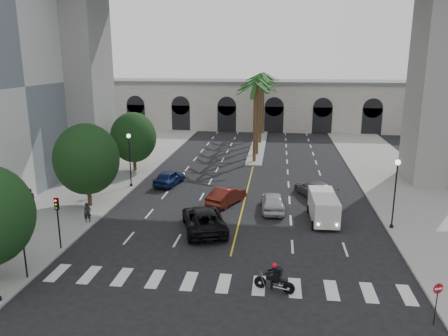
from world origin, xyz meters
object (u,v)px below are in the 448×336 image
at_px(car_a, 273,201).
at_px(do_not_enter_sign, 437,295).
at_px(traffic_signal_near, 23,239).
at_px(car_e, 169,178).
at_px(car_d, 315,189).
at_px(pedestrian_b, 31,198).
at_px(motorcycle_rider, 276,279).
at_px(lamp_post_right, 395,188).
at_px(lamp_post_left_far, 130,156).
at_px(car_b, 226,196).
at_px(traffic_signal_far, 58,215).
at_px(car_c, 204,219).
at_px(cargo_van, 323,207).
at_px(pedestrian_a, 87,213).

xyz_separation_m(car_a, do_not_enter_sign, (7.97, -15.21, 0.80)).
bearing_deg(traffic_signal_near, car_e, 80.23).
bearing_deg(do_not_enter_sign, car_d, 80.88).
bearing_deg(pedestrian_b, car_e, 47.78).
distance_m(motorcycle_rider, do_not_enter_sign, 7.93).
distance_m(lamp_post_right, car_d, 9.16).
bearing_deg(car_d, lamp_post_left_far, -25.97).
xyz_separation_m(motorcycle_rider, car_e, (-10.81, 19.31, 0.01)).
height_order(car_b, car_d, car_d).
relative_size(car_b, car_d, 0.86).
bearing_deg(car_b, pedestrian_b, 35.95).
bearing_deg(car_e, traffic_signal_far, 89.42).
height_order(car_c, pedestrian_b, pedestrian_b).
bearing_deg(traffic_signal_far, motorcycle_rider, -13.75).
distance_m(lamp_post_left_far, traffic_signal_far, 14.52).
relative_size(motorcycle_rider, car_d, 0.42).
distance_m(car_c, cargo_van, 9.40).
bearing_deg(car_b, motorcycle_rider, 131.25).
xyz_separation_m(cargo_van, pedestrian_b, (-24.14, -0.27, -0.22)).
bearing_deg(motorcycle_rider, car_b, 124.26).
relative_size(traffic_signal_far, do_not_enter_sign, 1.66).
bearing_deg(car_a, car_c, 40.73).
relative_size(lamp_post_right, pedestrian_a, 3.45).
bearing_deg(traffic_signal_far, car_b, 47.63).
relative_size(lamp_post_left_far, cargo_van, 1.04).
distance_m(car_c, car_d, 12.59).
distance_m(car_b, do_not_enter_sign, 20.34).
bearing_deg(do_not_enter_sign, lamp_post_right, 64.37).
xyz_separation_m(car_b, car_c, (-0.94, -6.13, 0.10)).
xyz_separation_m(traffic_signal_far, pedestrian_a, (-0.20, 4.71, -1.59)).
height_order(car_a, pedestrian_a, pedestrian_a).
xyz_separation_m(car_a, pedestrian_a, (-14.03, -4.84, 0.12)).
xyz_separation_m(traffic_signal_near, pedestrian_b, (-6.37, 11.32, -1.53)).
height_order(traffic_signal_far, cargo_van, traffic_signal_far).
height_order(lamp_post_right, traffic_signal_far, lamp_post_right).
distance_m(lamp_post_right, do_not_enter_sign, 12.31).
bearing_deg(pedestrian_a, motorcycle_rider, -60.89).
xyz_separation_m(car_d, car_e, (-14.17, 2.14, -0.00)).
distance_m(car_a, car_d, 5.60).
distance_m(traffic_signal_near, pedestrian_b, 13.08).
distance_m(traffic_signal_near, pedestrian_a, 8.86).
bearing_deg(car_b, car_d, -135.27).
distance_m(motorcycle_rider, car_e, 22.13).
bearing_deg(car_c, car_b, -115.85).
height_order(traffic_signal_far, car_e, traffic_signal_far).
xyz_separation_m(car_a, pedestrian_b, (-20.19, -2.23, 0.18)).
bearing_deg(pedestrian_b, traffic_signal_far, -42.24).
height_order(car_a, car_e, car_a).
bearing_deg(lamp_post_left_far, lamp_post_right, -19.33).
xyz_separation_m(lamp_post_left_far, lamp_post_right, (22.80, -8.00, 0.00)).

